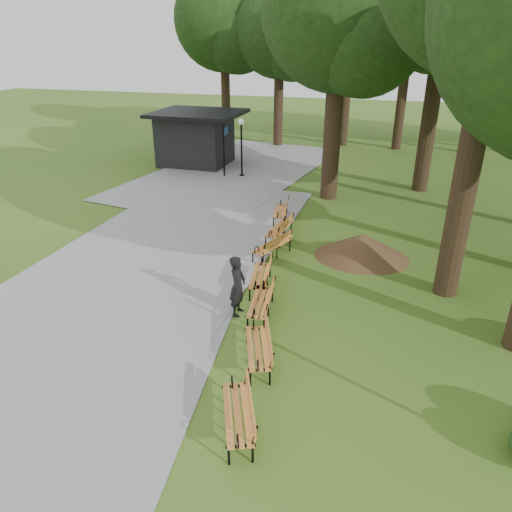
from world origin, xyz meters
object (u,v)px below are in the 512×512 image
(bench_6, at_px, (281,211))
(person, at_px, (238,286))
(bench_1, at_px, (258,348))
(bench_2, at_px, (261,302))
(dirt_mound, at_px, (362,246))
(bench_3, at_px, (260,276))
(bench_5, at_px, (279,229))
(kiosk, at_px, (195,138))
(lawn_tree_2, at_px, (340,12))
(bench_4, at_px, (272,246))
(bench_0, at_px, (237,413))
(lamp_post, at_px, (241,135))

(bench_6, bearing_deg, person, -4.99)
(bench_1, distance_m, bench_2, 2.16)
(dirt_mound, height_order, bench_6, dirt_mound)
(bench_3, distance_m, bench_6, 6.06)
(bench_5, distance_m, bench_6, 2.09)
(person, distance_m, bench_5, 5.57)
(kiosk, height_order, bench_5, kiosk)
(bench_6, relative_size, lawn_tree_2, 0.17)
(bench_4, bearing_deg, bench_5, -153.88)
(bench_0, xyz_separation_m, bench_5, (-1.43, 9.80, 0.00))
(bench_0, relative_size, bench_2, 1.00)
(bench_1, xyz_separation_m, bench_2, (-0.49, 2.10, 0.00))
(bench_0, bearing_deg, person, 175.63)
(bench_1, xyz_separation_m, bench_3, (-0.91, 3.63, 0.00))
(kiosk, height_order, dirt_mound, kiosk)
(bench_2, height_order, bench_6, same)
(lamp_post, relative_size, lawn_tree_2, 0.28)
(lamp_post, height_order, lawn_tree_2, lawn_tree_2)
(lamp_post, height_order, bench_4, lamp_post)
(bench_6, bearing_deg, bench_5, 2.29)
(bench_4, bearing_deg, lawn_tree_2, -165.84)
(dirt_mound, relative_size, bench_0, 1.48)
(kiosk, distance_m, bench_6, 10.93)
(person, xyz_separation_m, bench_0, (1.33, -4.24, -0.45))
(lamp_post, relative_size, bench_6, 1.66)
(bench_1, bearing_deg, bench_0, -14.24)
(kiosk, bearing_deg, lamp_post, -27.76)
(bench_0, xyz_separation_m, bench_2, (-0.68, 4.31, 0.00))
(bench_6, bearing_deg, lawn_tree_2, 149.00)
(bench_1, height_order, bench_6, same)
(bench_4, relative_size, bench_5, 1.00)
(bench_0, distance_m, bench_2, 4.36)
(dirt_mound, xyz_separation_m, bench_5, (-3.19, 0.77, -0.01))
(kiosk, xyz_separation_m, bench_4, (7.66, -11.85, -1.14))
(dirt_mound, xyz_separation_m, bench_1, (-1.95, -6.82, -0.01))
(person, distance_m, bench_4, 3.98)
(kiosk, relative_size, bench_2, 2.65)
(kiosk, height_order, lawn_tree_2, lawn_tree_2)
(dirt_mound, relative_size, lawn_tree_2, 0.25)
(bench_0, relative_size, bench_5, 1.00)
(lamp_post, distance_m, bench_6, 7.46)
(bench_3, xyz_separation_m, bench_4, (-0.21, 2.36, 0.00))
(kiosk, bearing_deg, bench_4, -55.80)
(person, distance_m, dirt_mound, 5.71)
(kiosk, distance_m, dirt_mound, 15.42)
(lawn_tree_2, bearing_deg, bench_1, -89.48)
(kiosk, bearing_deg, bench_0, -64.55)
(lamp_post, xyz_separation_m, bench_3, (4.37, -12.26, -1.83))
(lamp_post, relative_size, bench_4, 1.66)
(bench_2, bearing_deg, bench_0, 3.10)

